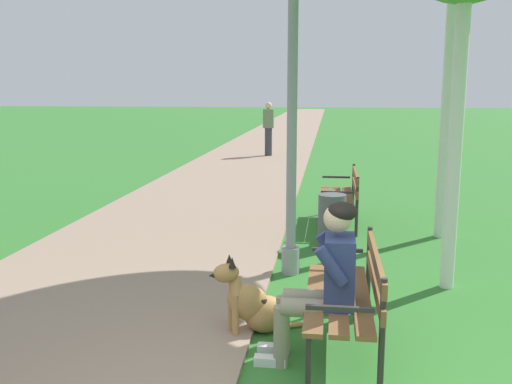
% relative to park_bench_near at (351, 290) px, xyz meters
% --- Properties ---
extents(paved_path, '(3.26, 60.00, 0.04)m').
position_rel_park_bench_near_xyz_m(paved_path, '(-2.43, 22.75, -0.49)').
color(paved_path, gray).
rests_on(paved_path, ground).
extents(park_bench_near, '(0.55, 1.50, 0.85)m').
position_rel_park_bench_near_xyz_m(park_bench_near, '(0.00, 0.00, 0.00)').
color(park_bench_near, brown).
rests_on(park_bench_near, ground).
extents(park_bench_mid, '(0.55, 1.50, 0.85)m').
position_rel_park_bench_near_xyz_m(park_bench_mid, '(0.02, 4.29, 0.00)').
color(park_bench_mid, brown).
rests_on(park_bench_mid, ground).
extents(person_seated_on_near_bench, '(0.74, 0.49, 1.25)m').
position_rel_park_bench_near_xyz_m(person_seated_on_near_bench, '(-0.21, -0.21, 0.17)').
color(person_seated_on_near_bench, gray).
rests_on(person_seated_on_near_bench, ground).
extents(dog_shepherd, '(0.78, 0.47, 0.71)m').
position_rel_park_bench_near_xyz_m(dog_shepherd, '(-0.80, 0.23, -0.25)').
color(dog_shepherd, '#B27F47').
rests_on(dog_shepherd, ground).
extents(lamp_post_near, '(0.24, 0.24, 3.85)m').
position_rel_park_bench_near_xyz_m(lamp_post_near, '(-0.60, 1.87, 1.48)').
color(lamp_post_near, gray).
rests_on(lamp_post_near, ground).
extents(litter_bin, '(0.36, 0.36, 0.70)m').
position_rel_park_bench_near_xyz_m(litter_bin, '(-0.14, 3.04, -0.16)').
color(litter_bin, '#515156').
rests_on(litter_bin, ground).
extents(pedestrian_distant, '(0.32, 0.22, 1.65)m').
position_rel_park_bench_near_xyz_m(pedestrian_distant, '(-2.05, 12.85, 0.33)').
color(pedestrian_distant, '#383842').
rests_on(pedestrian_distant, ground).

